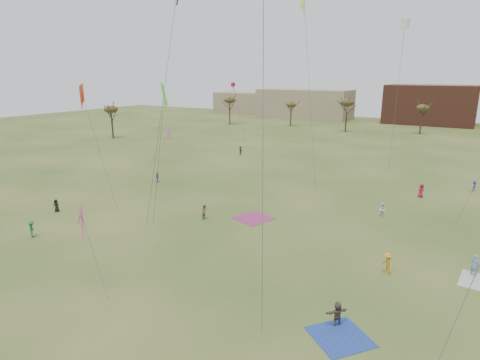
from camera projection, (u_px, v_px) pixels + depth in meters
The scene contains 19 objects.
ground at pixel (159, 285), 30.31m from camera, with size 260.00×260.00×0.00m, color #2F4F18.
flyer_near_center at pixel (32, 229), 39.04m from camera, with size 1.07×0.62×1.66m, color #226843.
spectator_fore_b at pixel (205, 212), 43.99m from camera, with size 0.79×0.62×1.63m, color #867055.
spectator_fore_c at pixel (337, 313), 25.35m from camera, with size 1.50×0.48×1.62m, color brown.
flyer_mid_a at pixel (56, 205), 46.27m from camera, with size 0.72×0.47×1.47m, color black.
flyer_mid_b at pixel (387, 263), 31.90m from camera, with size 1.13×0.65×1.75m, color gold.
flyer_mid_c at pixel (475, 265), 31.58m from camera, with size 0.65×0.43×1.78m, color #698CAF.
spectator_mid_d at pixel (157, 177), 58.85m from camera, with size 0.89×0.37×1.52m, color #AE48AD.
spectator_mid_e at pixel (382, 210), 44.67m from camera, with size 0.75×0.59×1.55m, color white.
flyer_far_a at pixel (240, 150), 78.79m from camera, with size 1.53×0.49×1.65m, color #276220.
flyer_far_b at pixel (421, 191), 51.58m from camera, with size 0.87×0.57×1.78m, color #A21B3A.
flyer_far_c at pixel (474, 186), 54.26m from camera, with size 0.92×0.53×1.42m, color navy.
blanket_blue at pixel (340, 337), 24.35m from camera, with size 3.23×3.23×0.03m, color #233F98.
blanket_plum at pixel (253, 218), 44.27m from camera, with size 3.58×3.58×0.03m, color #9E3067.
kites_aloft at pixel (296, 31), 41.49m from camera, with size 55.45×53.97×24.96m.
tree_line at pixel (374, 110), 95.49m from camera, with size 117.44×49.32×8.91m.
building_tan at pixel (304, 104), 141.73m from camera, with size 32.00×14.00×10.00m, color #937F60.
building_brick at pixel (430, 104), 125.78m from camera, with size 26.00×16.00×12.00m, color brown.
building_tan_west at pixel (242, 102), 162.67m from camera, with size 20.00×12.00×8.00m, color #937F60.
Camera 1 is at (19.26, -20.20, 15.52)m, focal length 30.02 mm.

